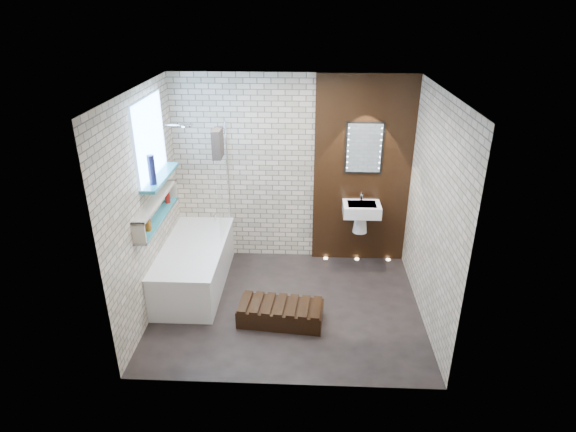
{
  "coord_description": "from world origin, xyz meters",
  "views": [
    {
      "loc": [
        0.23,
        -4.87,
        3.46
      ],
      "look_at": [
        0.0,
        0.15,
        1.15
      ],
      "focal_mm": 29.93,
      "sensor_mm": 36.0,
      "label": 1
    }
  ],
  "objects_px": {
    "bathtub": "(195,265)",
    "led_mirror": "(364,148)",
    "bath_screen": "(223,182)",
    "washbasin": "(361,213)",
    "walnut_step": "(281,314)"
  },
  "relations": [
    {
      "from": "led_mirror",
      "to": "bath_screen",
      "type": "bearing_deg",
      "value": -169.34
    },
    {
      "from": "walnut_step",
      "to": "bathtub",
      "type": "bearing_deg",
      "value": 147.09
    },
    {
      "from": "led_mirror",
      "to": "walnut_step",
      "type": "relative_size",
      "value": 0.72
    },
    {
      "from": "led_mirror",
      "to": "bathtub",
      "type": "bearing_deg",
      "value": -160.22
    },
    {
      "from": "bathtub",
      "to": "led_mirror",
      "type": "xyz_separation_m",
      "value": [
        2.17,
        0.78,
        1.36
      ]
    },
    {
      "from": "washbasin",
      "to": "bath_screen",
      "type": "bearing_deg",
      "value": -174.22
    },
    {
      "from": "bath_screen",
      "to": "led_mirror",
      "type": "bearing_deg",
      "value": 10.66
    },
    {
      "from": "bathtub",
      "to": "walnut_step",
      "type": "height_order",
      "value": "bathtub"
    },
    {
      "from": "bathtub",
      "to": "led_mirror",
      "type": "height_order",
      "value": "led_mirror"
    },
    {
      "from": "washbasin",
      "to": "led_mirror",
      "type": "height_order",
      "value": "led_mirror"
    },
    {
      "from": "bath_screen",
      "to": "walnut_step",
      "type": "distance_m",
      "value": 1.85
    },
    {
      "from": "bathtub",
      "to": "bath_screen",
      "type": "xyz_separation_m",
      "value": [
        0.35,
        0.44,
        0.99
      ]
    },
    {
      "from": "bathtub",
      "to": "walnut_step",
      "type": "bearing_deg",
      "value": -32.91
    },
    {
      "from": "bath_screen",
      "to": "washbasin",
      "type": "bearing_deg",
      "value": 5.78
    },
    {
      "from": "bath_screen",
      "to": "washbasin",
      "type": "xyz_separation_m",
      "value": [
        1.82,
        0.18,
        -0.49
      ]
    }
  ]
}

